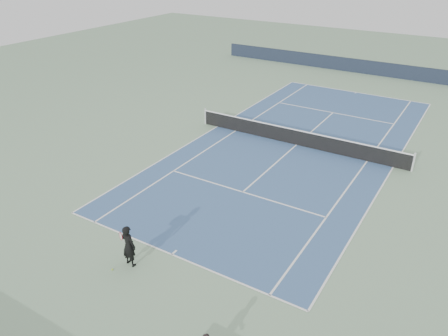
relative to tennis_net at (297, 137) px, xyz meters
The scene contains 6 objects.
ground 0.50m from the tennis_net, ahead, with size 80.00×80.00×0.00m, color gray.
court_surface 0.50m from the tennis_net, ahead, with size 10.97×23.77×0.01m, color #375683.
tennis_net is the anchor object (origin of this frame).
windscreen_far 17.89m from the tennis_net, 90.00° to the left, with size 30.00×0.25×1.20m, color black.
tennis_player 13.14m from the tennis_net, 94.19° to the right, with size 0.78×0.49×1.67m.
tennis_ball 13.77m from the tennis_net, 95.38° to the right, with size 0.07×0.07×0.07m, color #B3D62B.
Camera 1 is at (8.58, -22.07, 10.49)m, focal length 35.00 mm.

